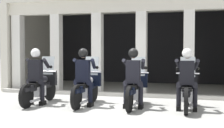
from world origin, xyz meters
name	(u,v)px	position (x,y,z in m)	size (l,w,h in m)	color
ground_plane	(132,92)	(0.00, 3.00, 0.00)	(80.00, 80.00, 0.00)	#999993
station_building	(132,36)	(-0.32, 4.66, 2.14)	(9.00, 4.80, 3.44)	black
kerb_strip	(116,94)	(-0.32, 1.80, 0.06)	(8.50, 0.24, 0.12)	#B7B5AD
motorcycle_far_left	(41,86)	(-2.05, -0.16, 0.50)	(0.62, 2.04, 1.35)	black
police_officer_far_left	(36,71)	(-2.05, -0.44, 0.94)	(0.63, 0.61, 1.58)	black
motorcycle_center_left	(87,87)	(-0.68, -0.06, 0.50)	(0.62, 2.04, 1.35)	black
police_officer_center_left	(83,72)	(-0.68, -0.34, 0.94)	(0.63, 0.61, 1.58)	black
motorcycle_center_right	(135,88)	(0.69, 0.00, 0.50)	(0.62, 2.04, 1.35)	black
police_officer_center_right	(133,73)	(0.68, -0.28, 0.94)	(0.63, 0.61, 1.58)	black
motorcycle_far_right	(187,90)	(2.06, 0.01, 0.50)	(0.62, 2.04, 1.35)	black
police_officer_far_right	(187,74)	(2.05, -0.28, 0.94)	(0.63, 0.61, 1.58)	black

